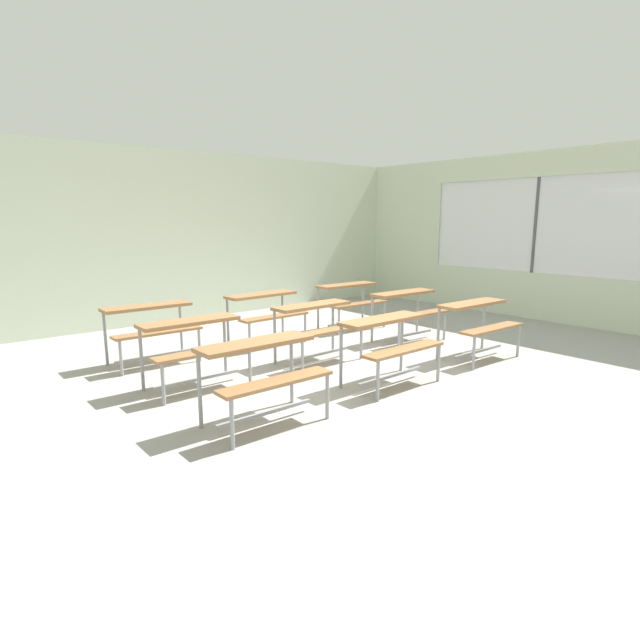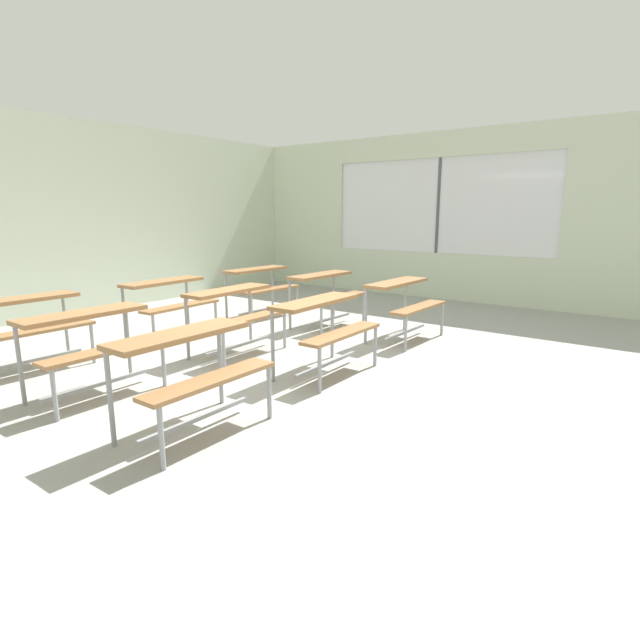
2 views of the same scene
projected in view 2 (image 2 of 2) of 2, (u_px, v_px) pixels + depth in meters
The scene contains 12 objects.
ground at pixel (282, 369), 5.25m from camera, with size 10.00×9.00×0.05m, color #9E9E99.
wall_back at pixel (54, 218), 7.53m from camera, with size 10.00×0.12×3.00m, color beige.
wall_right at pixel (472, 220), 8.79m from camera, with size 0.12×9.00×3.00m.
desk_bench_r0c0 at pixel (191, 358), 3.61m from camera, with size 1.10×0.59×0.74m.
desk_bench_r0c1 at pixel (324, 318), 4.94m from camera, with size 1.11×0.60×0.74m.
desk_bench_r0c2 at pixel (404, 296), 6.27m from camera, with size 1.11×0.62×0.74m.
desk_bench_r1c0 at pixel (91, 333), 4.34m from camera, with size 1.10×0.59×0.74m.
desk_bench_r1c1 at pixel (236, 305), 5.63m from camera, with size 1.12×0.62×0.74m.
desk_bench_r1c2 at pixel (327, 287), 7.02m from camera, with size 1.12×0.63×0.74m.
desk_bench_r2c0 at pixel (26, 316), 5.06m from camera, with size 1.11×0.60×0.74m.
desk_bench_r2c1 at pixel (169, 295), 6.35m from camera, with size 1.12×0.63×0.74m.
desk_bench_r2c2 at pixel (261, 280), 7.70m from camera, with size 1.12×0.64×0.74m.
Camera 2 is at (-3.80, -3.30, 1.60)m, focal length 28.00 mm.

